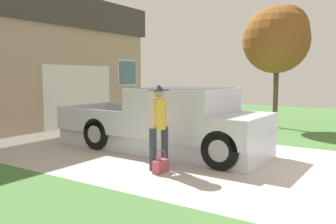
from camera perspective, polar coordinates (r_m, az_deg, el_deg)
pickup_truck at (r=8.47m, az=1.19°, el=-1.84°), size 2.08×5.50×1.58m
person_with_hat at (r=6.91m, az=-1.52°, el=-1.66°), size 0.47×0.45×1.70m
handbag at (r=6.80m, az=-1.20°, el=-8.72°), size 0.36×0.16×0.46m
front_yard_tree at (r=12.92m, az=17.65°, el=11.61°), size 2.46×2.31×4.37m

